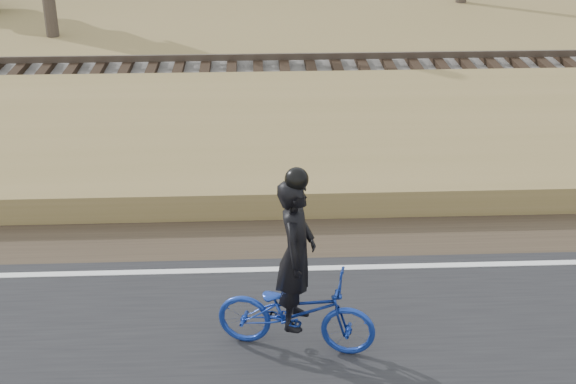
{
  "coord_description": "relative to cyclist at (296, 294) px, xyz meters",
  "views": [
    {
      "loc": [
        1.1,
        -9.33,
        5.77
      ],
      "look_at": [
        1.53,
        0.5,
        1.1
      ],
      "focal_mm": 50.0,
      "sensor_mm": 36.0,
      "label": 1
    }
  ],
  "objects": [
    {
      "name": "railroad",
      "position": [
        -1.53,
        9.57,
        -0.27
      ],
      "size": [
        120.0,
        2.4,
        0.29
      ],
      "color": "black",
      "rests_on": "ballast"
    },
    {
      "name": "edge_line",
      "position": [
        -1.53,
        1.77,
        -0.73
      ],
      "size": [
        120.0,
        0.12,
        0.01
      ],
      "primitive_type": "cube",
      "color": "silver",
      "rests_on": "road"
    },
    {
      "name": "embankment",
      "position": [
        -1.53,
        5.77,
        -0.57
      ],
      "size": [
        120.0,
        5.0,
        0.44
      ],
      "primitive_type": "cube",
      "color": "olive",
      "rests_on": "ground"
    },
    {
      "name": "shoulder",
      "position": [
        -1.53,
        2.77,
        -0.77
      ],
      "size": [
        120.0,
        1.6,
        0.04
      ],
      "primitive_type": "cube",
      "color": "#473A2B",
      "rests_on": "ground"
    },
    {
      "name": "ballast",
      "position": [
        -1.53,
        9.57,
        -0.57
      ],
      "size": [
        120.0,
        3.0,
        0.45
      ],
      "primitive_type": "cube",
      "color": "slate",
      "rests_on": "ground"
    },
    {
      "name": "ground",
      "position": [
        -1.53,
        1.57,
        -0.79
      ],
      "size": [
        120.0,
        120.0,
        0.0
      ],
      "primitive_type": "plane",
      "color": "olive",
      "rests_on": "ground"
    },
    {
      "name": "cyclist",
      "position": [
        0.0,
        0.0,
        0.0
      ],
      "size": [
        1.96,
        1.06,
        2.3
      ],
      "rotation": [
        0.0,
        0.0,
        1.33
      ],
      "color": "navy",
      "rests_on": "road"
    }
  ]
}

